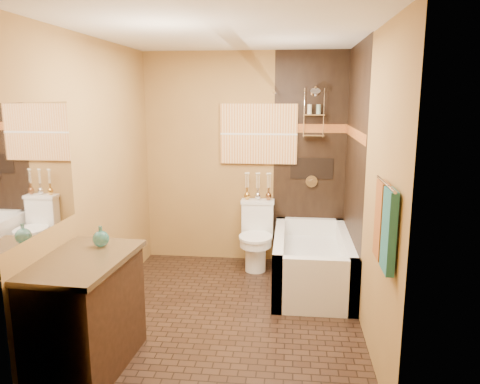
# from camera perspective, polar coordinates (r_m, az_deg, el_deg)

# --- Properties ---
(floor) EXTENTS (3.00, 3.00, 0.00)m
(floor) POSITION_cam_1_polar(r_m,az_deg,el_deg) (4.52, -1.44, -14.48)
(floor) COLOR black
(floor) RESTS_ON ground
(wall_left) EXTENTS (0.02, 3.00, 2.50)m
(wall_left) POSITION_cam_1_polar(r_m,az_deg,el_deg) (4.45, -17.04, 1.54)
(wall_left) COLOR #A17B3E
(wall_left) RESTS_ON floor
(wall_right) EXTENTS (0.02, 3.00, 2.50)m
(wall_right) POSITION_cam_1_polar(r_m,az_deg,el_deg) (4.14, 15.17, 0.92)
(wall_right) COLOR #A17B3E
(wall_right) RESTS_ON floor
(wall_back) EXTENTS (2.40, 0.02, 2.50)m
(wall_back) POSITION_cam_1_polar(r_m,az_deg,el_deg) (5.60, 0.54, 4.06)
(wall_back) COLOR #A17B3E
(wall_back) RESTS_ON floor
(wall_front) EXTENTS (2.40, 0.02, 2.50)m
(wall_front) POSITION_cam_1_polar(r_m,az_deg,el_deg) (2.68, -5.86, -4.48)
(wall_front) COLOR #A17B3E
(wall_front) RESTS_ON floor
(ceiling) EXTENTS (3.00, 3.00, 0.00)m
(ceiling) POSITION_cam_1_polar(r_m,az_deg,el_deg) (4.09, -1.63, 18.79)
(ceiling) COLOR silver
(ceiling) RESTS_ON wall_back
(alcove_tile_back) EXTENTS (0.85, 0.01, 2.50)m
(alcove_tile_back) POSITION_cam_1_polar(r_m,az_deg,el_deg) (5.56, 8.52, 3.88)
(alcove_tile_back) COLOR black
(alcove_tile_back) RESTS_ON wall_back
(alcove_tile_right) EXTENTS (0.01, 1.50, 2.50)m
(alcove_tile_right) POSITION_cam_1_polar(r_m,az_deg,el_deg) (4.87, 13.70, 2.57)
(alcove_tile_right) COLOR black
(alcove_tile_right) RESTS_ON wall_right
(mosaic_band_back) EXTENTS (0.85, 0.01, 0.10)m
(mosaic_band_back) POSITION_cam_1_polar(r_m,az_deg,el_deg) (5.52, 8.64, 7.68)
(mosaic_band_back) COLOR #9A421C
(mosaic_band_back) RESTS_ON alcove_tile_back
(mosaic_band_right) EXTENTS (0.01, 1.50, 0.10)m
(mosaic_band_right) POSITION_cam_1_polar(r_m,az_deg,el_deg) (4.83, 13.80, 6.91)
(mosaic_band_right) COLOR #9A421C
(mosaic_band_right) RESTS_ON alcove_tile_right
(alcove_niche) EXTENTS (0.50, 0.01, 0.25)m
(alcove_niche) POSITION_cam_1_polar(r_m,az_deg,el_deg) (5.57, 8.75, 2.85)
(alcove_niche) COLOR black
(alcove_niche) RESTS_ON alcove_tile_back
(shower_fixtures) EXTENTS (0.24, 0.33, 1.16)m
(shower_fixtures) POSITION_cam_1_polar(r_m,az_deg,el_deg) (5.41, 8.96, 8.08)
(shower_fixtures) COLOR silver
(shower_fixtures) RESTS_ON floor
(curtain_rod) EXTENTS (0.03, 1.55, 0.03)m
(curtain_rod) POSITION_cam_1_polar(r_m,az_deg,el_deg) (4.77, 4.54, 11.97)
(curtain_rod) COLOR silver
(curtain_rod) RESTS_ON wall_back
(towel_bar) EXTENTS (0.02, 0.55, 0.02)m
(towel_bar) POSITION_cam_1_polar(r_m,az_deg,el_deg) (3.08, 17.37, 0.96)
(towel_bar) COLOR silver
(towel_bar) RESTS_ON wall_right
(towel_teal) EXTENTS (0.05, 0.22, 0.52)m
(towel_teal) POSITION_cam_1_polar(r_m,az_deg,el_deg) (3.02, 17.71, -4.55)
(towel_teal) COLOR #1B5C5B
(towel_teal) RESTS_ON towel_bar
(towel_rust) EXTENTS (0.05, 0.22, 0.52)m
(towel_rust) POSITION_cam_1_polar(r_m,az_deg,el_deg) (3.26, 16.83, -3.28)
(towel_rust) COLOR brown
(towel_rust) RESTS_ON towel_bar
(sunset_painting) EXTENTS (0.90, 0.04, 0.70)m
(sunset_painting) POSITION_cam_1_polar(r_m,az_deg,el_deg) (5.53, 2.30, 7.08)
(sunset_painting) COLOR orange
(sunset_painting) RESTS_ON wall_back
(vanity_mirror) EXTENTS (0.01, 1.00, 0.90)m
(vanity_mirror) POSITION_cam_1_polar(r_m,az_deg,el_deg) (3.52, -23.46, 2.64)
(vanity_mirror) COLOR white
(vanity_mirror) RESTS_ON wall_left
(bathtub) EXTENTS (0.80, 1.50, 0.55)m
(bathtub) POSITION_cam_1_polar(r_m,az_deg,el_deg) (5.10, 8.76, -8.81)
(bathtub) COLOR white
(bathtub) RESTS_ON floor
(toilet) EXTENTS (0.40, 0.58, 0.78)m
(toilet) POSITION_cam_1_polar(r_m,az_deg,el_deg) (5.49, 2.01, -5.28)
(toilet) COLOR white
(toilet) RESTS_ON floor
(vanity) EXTENTS (0.66, 1.01, 0.86)m
(vanity) POSITION_cam_1_polar(r_m,az_deg,el_deg) (3.71, -18.43, -13.87)
(vanity) COLOR black
(vanity) RESTS_ON floor
(teal_bottle) EXTENTS (0.16, 0.16, 0.20)m
(teal_bottle) POSITION_cam_1_polar(r_m,az_deg,el_deg) (3.72, -16.62, -5.23)
(teal_bottle) COLOR #246C66
(teal_bottle) RESTS_ON vanity
(bud_vases) EXTENTS (0.32, 0.07, 0.32)m
(bud_vases) POSITION_cam_1_polar(r_m,az_deg,el_deg) (5.52, 2.19, 0.79)
(bud_vases) COLOR gold
(bud_vases) RESTS_ON toilet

